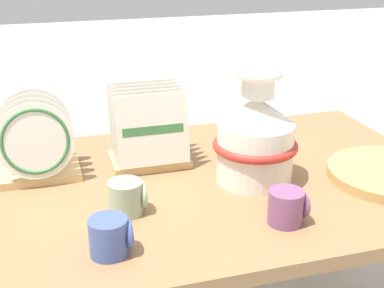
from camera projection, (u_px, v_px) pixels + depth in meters
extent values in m
cube|color=olive|center=(192.00, 187.00, 1.46)|extent=(1.43, 0.87, 0.03)
cylinder|color=olive|center=(326.00, 196.00, 2.09)|extent=(0.06, 0.06, 0.60)
cylinder|color=white|center=(255.00, 152.00, 1.43)|extent=(0.21, 0.21, 0.16)
cone|color=white|center=(257.00, 110.00, 1.39)|extent=(0.21, 0.21, 0.07)
cylinder|color=white|center=(258.00, 85.00, 1.36)|extent=(0.09, 0.09, 0.06)
torus|color=white|center=(259.00, 73.00, 1.35)|extent=(0.13, 0.13, 0.02)
torus|color=#B72D23|center=(255.00, 145.00, 1.42)|extent=(0.23, 0.23, 0.02)
cube|color=tan|center=(39.00, 171.00, 1.49)|extent=(0.22, 0.16, 0.02)
cylinder|color=tan|center=(8.00, 150.00, 1.50)|extent=(0.01, 0.01, 0.08)
cylinder|color=tan|center=(64.00, 144.00, 1.54)|extent=(0.01, 0.01, 0.08)
cylinder|color=silver|center=(35.00, 141.00, 1.38)|extent=(0.20, 0.04, 0.20)
torus|color=#38703D|center=(35.00, 142.00, 1.38)|extent=(0.18, 0.04, 0.18)
cylinder|color=silver|center=(35.00, 135.00, 1.42)|extent=(0.20, 0.04, 0.20)
cylinder|color=silver|center=(34.00, 130.00, 1.46)|extent=(0.20, 0.04, 0.20)
cylinder|color=silver|center=(34.00, 124.00, 1.50)|extent=(0.20, 0.04, 0.20)
cube|color=tan|center=(149.00, 159.00, 1.57)|extent=(0.22, 0.16, 0.02)
cylinder|color=tan|center=(118.00, 139.00, 1.58)|extent=(0.01, 0.01, 0.08)
cylinder|color=tan|center=(169.00, 133.00, 1.62)|extent=(0.01, 0.01, 0.08)
cube|color=silver|center=(153.00, 130.00, 1.46)|extent=(0.20, 0.04, 0.20)
cube|color=silver|center=(150.00, 126.00, 1.49)|extent=(0.20, 0.04, 0.20)
cube|color=silver|center=(148.00, 122.00, 1.52)|extent=(0.20, 0.04, 0.20)
cube|color=silver|center=(145.00, 118.00, 1.55)|extent=(0.20, 0.04, 0.20)
cube|color=silver|center=(143.00, 115.00, 1.58)|extent=(0.20, 0.04, 0.20)
cube|color=#38703D|center=(153.00, 130.00, 1.46)|extent=(0.17, 0.01, 0.02)
cylinder|color=#7A4770|center=(286.00, 207.00, 1.23)|extent=(0.08, 0.08, 0.08)
torus|color=#7A4770|center=(302.00, 204.00, 1.24)|extent=(0.01, 0.07, 0.07)
cylinder|color=#9EB28E|center=(126.00, 198.00, 1.28)|extent=(0.08, 0.08, 0.08)
torus|color=#9EB28E|center=(143.00, 195.00, 1.29)|extent=(0.01, 0.07, 0.07)
cylinder|color=#42569E|center=(109.00, 237.00, 1.11)|extent=(0.08, 0.08, 0.08)
torus|color=#42569E|center=(128.00, 233.00, 1.12)|extent=(0.01, 0.07, 0.07)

